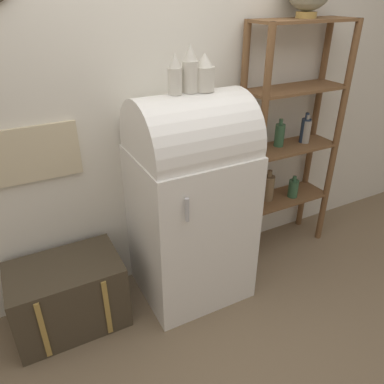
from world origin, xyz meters
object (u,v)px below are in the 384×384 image
(refrigerator, at_px, (191,199))
(vase_center, at_px, (190,70))
(vase_left, at_px, (175,75))
(vase_right, at_px, (205,74))
(suitcase_trunk, at_px, (68,295))

(refrigerator, height_order, vase_center, vase_center)
(vase_left, relative_size, vase_right, 1.06)
(vase_left, bearing_deg, vase_right, -2.06)
(refrigerator, height_order, vase_left, vase_left)
(vase_right, bearing_deg, vase_center, 173.06)
(suitcase_trunk, relative_size, vase_left, 3.07)
(vase_left, height_order, vase_center, vase_center)
(vase_left, distance_m, vase_right, 0.18)
(refrigerator, height_order, vase_right, vase_right)
(suitcase_trunk, xyz_separation_m, vase_left, (0.76, -0.05, 1.30))
(suitcase_trunk, height_order, vase_right, vase_right)
(refrigerator, xyz_separation_m, vase_left, (-0.09, 0.01, 0.79))
(refrigerator, bearing_deg, vase_left, 175.31)
(suitcase_trunk, height_order, vase_left, vase_left)
(vase_center, bearing_deg, vase_left, -177.70)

